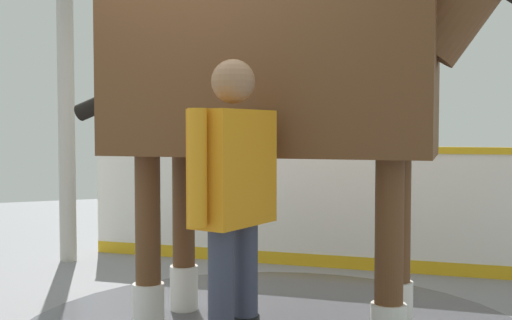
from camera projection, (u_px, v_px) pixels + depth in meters
barrier_wall at (332, 211)px, 5.88m from camera, size 3.86×3.28×1.14m
roof_post_far at (66, 113)px, 6.12m from camera, size 0.16×0.16×2.90m
horse at (293, 80)px, 3.92m from camera, size 2.70×2.37×2.77m
handler at (233, 199)px, 3.16m from camera, size 0.57×0.45×1.65m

